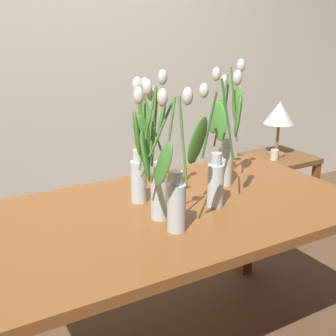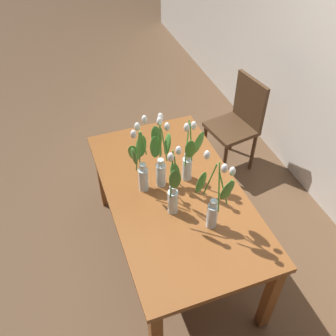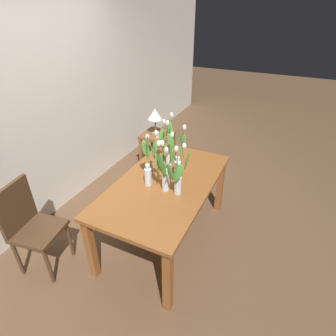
% 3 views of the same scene
% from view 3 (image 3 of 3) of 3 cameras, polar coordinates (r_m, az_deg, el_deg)
% --- Properties ---
extents(ground_plane, '(18.00, 18.00, 0.00)m').
position_cam_3_polar(ground_plane, '(3.19, -0.63, -14.08)').
color(ground_plane, brown).
extents(room_wall_rear, '(9.00, 0.10, 2.70)m').
position_cam_3_polar(room_wall_rear, '(3.33, -25.20, 12.34)').
color(room_wall_rear, silver).
rests_on(room_wall_rear, ground).
extents(dining_table, '(1.60, 0.90, 0.74)m').
position_cam_3_polar(dining_table, '(2.77, -0.71, -4.63)').
color(dining_table, brown).
rests_on(dining_table, ground).
extents(tulip_vase_0, '(0.23, 0.13, 0.56)m').
position_cam_3_polar(tulip_vase_0, '(2.72, 2.01, 1.48)').
color(tulip_vase_0, silver).
rests_on(tulip_vase_0, dining_table).
extents(tulip_vase_1, '(0.18, 0.18, 0.56)m').
position_cam_3_polar(tulip_vase_1, '(2.61, -4.04, 0.26)').
color(tulip_vase_1, silver).
rests_on(tulip_vase_1, dining_table).
extents(tulip_vase_2, '(0.21, 0.22, 0.58)m').
position_cam_3_polar(tulip_vase_2, '(2.92, 0.07, 4.53)').
color(tulip_vase_2, silver).
rests_on(tulip_vase_2, dining_table).
extents(tulip_vase_3, '(0.16, 0.15, 0.55)m').
position_cam_3_polar(tulip_vase_3, '(2.49, -0.97, -0.92)').
color(tulip_vase_3, silver).
rests_on(tulip_vase_3, dining_table).
extents(tulip_vase_4, '(0.24, 0.17, 0.53)m').
position_cam_3_polar(tulip_vase_4, '(2.44, 2.05, -1.72)').
color(tulip_vase_4, silver).
rests_on(tulip_vase_4, dining_table).
extents(dining_chair, '(0.46, 0.46, 0.93)m').
position_cam_3_polar(dining_chair, '(2.88, -26.92, -10.28)').
color(dining_chair, '#4C331E').
rests_on(dining_chair, ground).
extents(side_table, '(0.44, 0.44, 0.55)m').
position_cam_3_polar(side_table, '(4.26, -2.24, 5.72)').
color(side_table, brown).
rests_on(side_table, ground).
extents(table_lamp, '(0.22, 0.22, 0.40)m').
position_cam_3_polar(table_lamp, '(4.09, -2.72, 11.05)').
color(table_lamp, olive).
rests_on(table_lamp, side_table).
extents(pillar_candle, '(0.06, 0.06, 0.07)m').
position_cam_3_polar(pillar_candle, '(4.08, -2.25, 6.94)').
color(pillar_candle, beige).
rests_on(pillar_candle, side_table).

